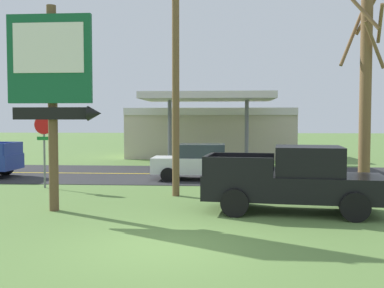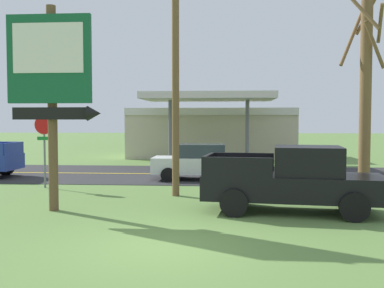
% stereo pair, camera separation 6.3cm
% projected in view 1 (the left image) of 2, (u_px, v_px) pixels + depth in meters
% --- Properties ---
extents(ground_plane, '(180.00, 180.00, 0.00)m').
position_uv_depth(ground_plane, '(165.00, 246.00, 9.69)').
color(ground_plane, '#5B7F3D').
extents(road_asphalt, '(140.00, 8.00, 0.02)m').
position_uv_depth(road_asphalt, '(199.00, 174.00, 22.64)').
color(road_asphalt, '#2B2B2D').
rests_on(road_asphalt, ground).
extents(road_centre_line, '(126.00, 0.20, 0.01)m').
position_uv_depth(road_centre_line, '(199.00, 174.00, 22.63)').
color(road_centre_line, gold).
rests_on(road_centre_line, road_asphalt).
extents(motel_sign, '(2.78, 0.54, 6.11)m').
position_uv_depth(motel_sign, '(52.00, 77.00, 13.23)').
color(motel_sign, brown).
rests_on(motel_sign, ground).
extents(stop_sign, '(0.80, 0.08, 2.95)m').
position_uv_depth(stop_sign, '(44.00, 138.00, 18.06)').
color(stop_sign, slate).
rests_on(stop_sign, ground).
extents(utility_pole, '(1.71, 0.26, 8.51)m').
position_uv_depth(utility_pole, '(176.00, 70.00, 16.01)').
color(utility_pole, brown).
rests_on(utility_pole, ground).
extents(bare_tree, '(1.73, 1.90, 7.68)m').
position_uv_depth(bare_tree, '(365.00, 85.00, 15.60)').
color(bare_tree, brown).
rests_on(bare_tree, ground).
extents(gas_station, '(12.00, 11.50, 4.40)m').
position_uv_depth(gas_station, '(211.00, 131.00, 33.65)').
color(gas_station, beige).
rests_on(gas_station, ground).
extents(pickup_black_parked_on_lawn, '(5.40, 2.70, 1.96)m').
position_uv_depth(pickup_black_parked_on_lawn, '(295.00, 180.00, 13.28)').
color(pickup_black_parked_on_lawn, black).
rests_on(pickup_black_parked_on_lawn, ground).
extents(car_white_near_lane, '(4.20, 2.00, 1.64)m').
position_uv_depth(car_white_near_lane, '(199.00, 162.00, 20.59)').
color(car_white_near_lane, silver).
rests_on(car_white_near_lane, ground).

